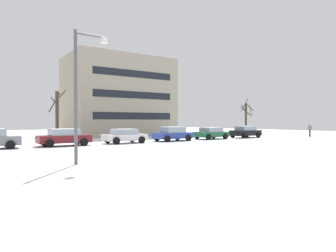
{
  "coord_description": "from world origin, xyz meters",
  "views": [
    {
      "loc": [
        -2.13,
        -15.95,
        2.05
      ],
      "look_at": [
        12.45,
        5.48,
        1.62
      ],
      "focal_mm": 31.92,
      "sensor_mm": 36.0,
      "label": 1
    }
  ],
  "objects_px": {
    "street_lamp": "(81,84)",
    "parked_car_black": "(246,132)",
    "parked_car_blue": "(173,134)",
    "parked_car_green": "(211,133)",
    "parked_car_maroon": "(64,137)",
    "parked_car_white": "(125,136)",
    "pedestrian_crossing": "(310,129)"
  },
  "relations": [
    {
      "from": "street_lamp",
      "to": "parked_car_white",
      "type": "xyz_separation_m",
      "value": [
        7.64,
        11.06,
        -3.13
      ]
    },
    {
      "from": "parked_car_green",
      "to": "parked_car_black",
      "type": "bearing_deg",
      "value": -2.68
    },
    {
      "from": "parked_car_green",
      "to": "pedestrian_crossing",
      "type": "height_order",
      "value": "pedestrian_crossing"
    },
    {
      "from": "parked_car_maroon",
      "to": "parked_car_black",
      "type": "xyz_separation_m",
      "value": [
        21.81,
        -0.22,
        0.01
      ]
    },
    {
      "from": "street_lamp",
      "to": "parked_car_maroon",
      "type": "xyz_separation_m",
      "value": [
        2.19,
        11.17,
        -3.09
      ]
    },
    {
      "from": "parked_car_white",
      "to": "parked_car_black",
      "type": "relative_size",
      "value": 0.98
    },
    {
      "from": "parked_car_black",
      "to": "pedestrian_crossing",
      "type": "xyz_separation_m",
      "value": [
        9.07,
        -3.0,
        0.27
      ]
    },
    {
      "from": "parked_car_maroon",
      "to": "pedestrian_crossing",
      "type": "height_order",
      "value": "pedestrian_crossing"
    },
    {
      "from": "parked_car_green",
      "to": "pedestrian_crossing",
      "type": "relative_size",
      "value": 2.29
    },
    {
      "from": "parked_car_maroon",
      "to": "parked_car_blue",
      "type": "distance_m",
      "value": 10.9
    },
    {
      "from": "street_lamp",
      "to": "parked_car_blue",
      "type": "height_order",
      "value": "street_lamp"
    },
    {
      "from": "street_lamp",
      "to": "parked_car_black",
      "type": "xyz_separation_m",
      "value": [
        24.0,
        10.95,
        -3.08
      ]
    },
    {
      "from": "street_lamp",
      "to": "parked_car_blue",
      "type": "relative_size",
      "value": 1.57
    },
    {
      "from": "parked_car_blue",
      "to": "parked_car_green",
      "type": "height_order",
      "value": "parked_car_blue"
    },
    {
      "from": "parked_car_white",
      "to": "parked_car_maroon",
      "type": "bearing_deg",
      "value": 178.86
    },
    {
      "from": "parked_car_blue",
      "to": "pedestrian_crossing",
      "type": "distance_m",
      "value": 20.22
    },
    {
      "from": "parked_car_blue",
      "to": "pedestrian_crossing",
      "type": "bearing_deg",
      "value": -8.85
    },
    {
      "from": "parked_car_green",
      "to": "parked_car_maroon",
      "type": "bearing_deg",
      "value": -179.87
    },
    {
      "from": "parked_car_blue",
      "to": "street_lamp",
      "type": "bearing_deg",
      "value": -139.8
    },
    {
      "from": "parked_car_white",
      "to": "pedestrian_crossing",
      "type": "relative_size",
      "value": 2.29
    },
    {
      "from": "pedestrian_crossing",
      "to": "parked_car_maroon",
      "type": "bearing_deg",
      "value": 174.05
    },
    {
      "from": "parked_car_black",
      "to": "parked_car_green",
      "type": "bearing_deg",
      "value": 177.32
    },
    {
      "from": "parked_car_maroon",
      "to": "parked_car_white",
      "type": "xyz_separation_m",
      "value": [
        5.45,
        -0.11,
        -0.04
      ]
    },
    {
      "from": "parked_car_white",
      "to": "parked_car_black",
      "type": "bearing_deg",
      "value": -0.39
    },
    {
      "from": "parked_car_white",
      "to": "parked_car_black",
      "type": "xyz_separation_m",
      "value": [
        16.35,
        -0.11,
        0.05
      ]
    },
    {
      "from": "street_lamp",
      "to": "parked_car_white",
      "type": "relative_size",
      "value": 1.61
    },
    {
      "from": "parked_car_blue",
      "to": "parked_car_green",
      "type": "relative_size",
      "value": 1.03
    },
    {
      "from": "street_lamp",
      "to": "parked_car_green",
      "type": "distance_m",
      "value": 21.89
    },
    {
      "from": "parked_car_maroon",
      "to": "parked_car_blue",
      "type": "height_order",
      "value": "parked_car_blue"
    },
    {
      "from": "parked_car_blue",
      "to": "pedestrian_crossing",
      "type": "relative_size",
      "value": 2.35
    },
    {
      "from": "parked_car_maroon",
      "to": "parked_car_green",
      "type": "height_order",
      "value": "parked_car_maroon"
    },
    {
      "from": "street_lamp",
      "to": "parked_car_green",
      "type": "xyz_separation_m",
      "value": [
        18.54,
        11.21,
        -3.13
      ]
    }
  ]
}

